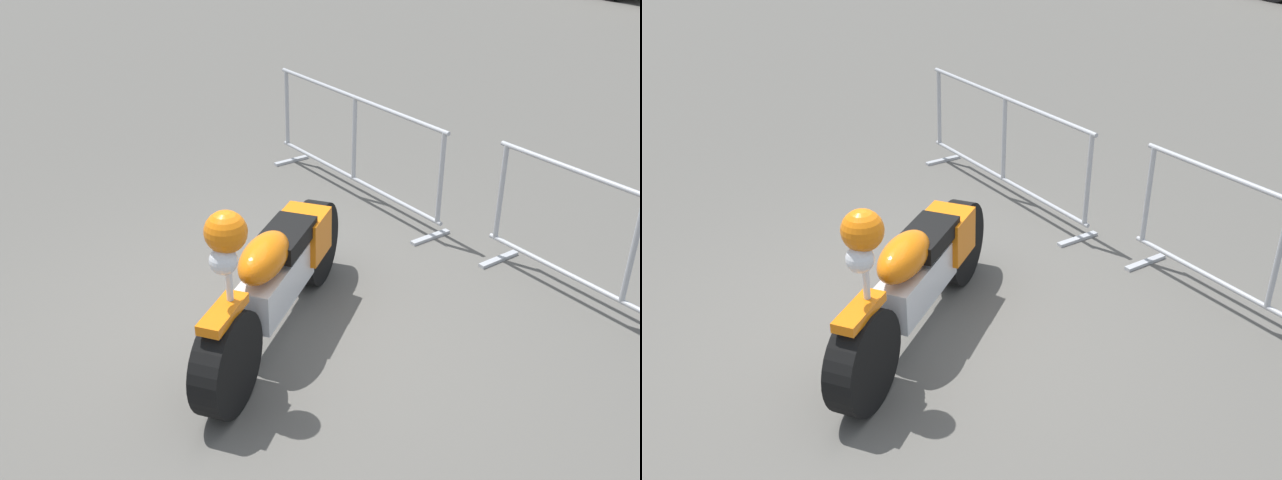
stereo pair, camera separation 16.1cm
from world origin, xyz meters
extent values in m
plane|color=#54514C|center=(0.00, 0.00, 0.00)|extent=(120.00, 120.00, 0.00)
cylinder|color=black|center=(0.50, -0.74, 0.34)|extent=(0.53, 0.68, 0.69)
cylinder|color=black|center=(-0.39, 0.66, 0.34)|extent=(0.53, 0.68, 0.69)
cube|color=silver|center=(0.06, -0.04, 0.45)|extent=(0.70, 0.90, 0.30)
ellipsoid|color=orange|center=(0.16, -0.20, 0.75)|extent=(0.56, 0.66, 0.28)
cube|color=black|center=(-0.05, 0.12, 0.71)|extent=(0.55, 0.63, 0.13)
cube|color=orange|center=(-0.24, 0.43, 0.56)|extent=(0.50, 0.51, 0.34)
cube|color=orange|center=(0.50, -0.74, 0.71)|extent=(0.36, 0.44, 0.06)
cylinder|color=silver|center=(0.44, -0.65, 0.85)|extent=(0.06, 0.06, 0.48)
sphere|color=silver|center=(0.47, -0.70, 1.04)|extent=(0.17, 0.17, 0.17)
sphere|color=orange|center=(0.44, -0.65, 1.20)|extent=(0.26, 0.26, 0.26)
cylinder|color=#9EA0A5|center=(-1.44, 2.02, 1.05)|extent=(2.58, 0.21, 0.04)
cylinder|color=#9EA0A5|center=(-1.44, 2.02, 0.20)|extent=(2.58, 0.21, 0.04)
cylinder|color=#9EA0A5|center=(-2.68, 2.11, 0.62)|extent=(0.05, 0.05, 0.85)
cylinder|color=#9EA0A5|center=(-1.44, 2.02, 0.62)|extent=(0.05, 0.05, 0.85)
cylinder|color=#9EA0A5|center=(-0.20, 1.94, 0.62)|extent=(0.05, 0.05, 0.85)
cube|color=#9EA0A5|center=(-2.61, 2.10, 0.01)|extent=(0.09, 0.44, 0.03)
cube|color=#9EA0A5|center=(-0.27, 1.94, 0.01)|extent=(0.09, 0.44, 0.03)
cylinder|color=#9EA0A5|center=(1.56, 2.02, 0.20)|extent=(2.58, 0.21, 0.04)
cylinder|color=#9EA0A5|center=(0.32, 2.11, 0.62)|extent=(0.05, 0.05, 0.85)
cylinder|color=#9EA0A5|center=(1.56, 2.02, 0.62)|extent=(0.05, 0.05, 0.85)
cube|color=#9EA0A5|center=(0.39, 2.10, 0.01)|extent=(0.09, 0.44, 0.03)
camera|label=1|loc=(3.60, -2.52, 3.07)|focal=40.00mm
camera|label=2|loc=(3.70, -2.39, 3.07)|focal=40.00mm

